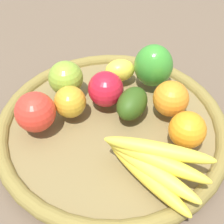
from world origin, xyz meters
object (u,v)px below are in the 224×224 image
Objects in this scene: lemon_0 at (120,70)px; orange_1 at (171,99)px; apple_3 at (66,78)px; apple_0 at (70,102)px; apple_1 at (35,112)px; avocado at (132,103)px; banana_bunch at (153,164)px; apple_2 at (104,89)px; orange_0 at (187,130)px; bell_pepper at (153,66)px.

lemon_0 is 0.15m from orange_1.
apple_3 reaches higher than lemon_0.
apple_0 is 0.87× the size of apple_3.
orange_1 is at bearing -95.70° from apple_1.
orange_1 is (-0.01, -0.08, 0.01)m from avocado.
banana_bunch is at bearing 176.05° from avocado.
orange_1 reaches higher than avocado.
banana_bunch is at bearing -157.13° from apple_3.
apple_2 is at bearing 141.82° from lemon_0.
apple_1 reaches higher than lemon_0.
apple_3 reaches higher than avocado.
apple_0 is at bearing 56.31° from orange_0.
banana_bunch is at bearing 147.94° from orange_1.
apple_2 is at bearing -78.54° from apple_0.
apple_2 reaches higher than avocado.
avocado is 0.12m from orange_0.
apple_3 is at bearing 51.64° from apple_2.
apple_3 and apple_2 have the same top height.
orange_0 is 0.22m from lemon_0.
apple_3 is at bearing 59.24° from orange_1.
orange_0 is at bearing 178.53° from orange_1.
apple_0 is 0.83× the size of apple_1.
bell_pepper is 1.24× the size of apple_1.
apple_0 is at bearing 123.44° from lemon_0.
apple_0 is 0.21m from banana_bunch.
apple_2 is at bearing 64.18° from orange_1.
apple_3 is 0.09m from apple_2.
avocado is 1.24× the size of lemon_0.
orange_1 is at bearing 121.52° from bell_pepper.
apple_3 is 1.11× the size of lemon_0.
apple_3 is (0.02, 0.19, -0.01)m from bell_pepper.
apple_0 is 0.20m from bell_pepper.
banana_bunch is at bearing 122.66° from orange_0.
orange_0 is 0.08m from orange_1.
apple_0 is 0.12m from avocado.
apple_2 is (0.20, 0.04, 0.01)m from banana_bunch.
banana_bunch is 2.40× the size of apple_3.
orange_1 is 0.97× the size of apple_2.
orange_1 reaches higher than lemon_0.
bell_pepper is 1.30× the size of apple_3.
apple_3 is at bearing 49.19° from avocado.
apple_2 is at bearing 10.55° from banana_bunch.
orange_0 is 1.02× the size of lemon_0.
lemon_0 is 0.94× the size of orange_1.
apple_1 is 1.05× the size of apple_2.
banana_bunch is 0.26m from lemon_0.
avocado is at bearing -130.81° from apple_3.
avocado is at bearing 78.15° from bell_pepper.
apple_2 is at bearing 46.56° from bell_pepper.
orange_0 is 0.95× the size of orange_1.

